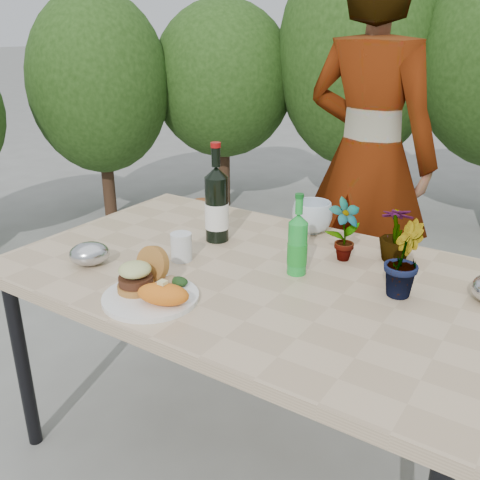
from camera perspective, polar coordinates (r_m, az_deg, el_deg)
The scene contains 16 objects.
ground at distance 2.17m, azimuth 1.25°, elevation -21.41°, with size 80.00×80.00×0.00m, color slate.
patio_table at distance 1.77m, azimuth 1.43°, elevation -4.84°, with size 1.60×1.00×0.75m.
dinner_plate at distance 1.58m, azimuth -9.51°, elevation -6.05°, with size 0.28×0.28×0.01m, color white.
burger_stack at distance 1.60m, azimuth -10.63°, elevation -3.58°, with size 0.11×0.16×0.11m.
sweet_potato at distance 1.50m, azimuth -8.19°, elevation -5.74°, with size 0.15×0.08×0.06m, color orange.
grilled_veg at distance 1.62m, azimuth -6.89°, elevation -4.34°, with size 0.08×0.05×0.03m.
wine_bottle at distance 1.94m, azimuth -2.50°, elevation 3.69°, with size 0.09×0.09×0.36m.
sparkling_water at distance 1.69m, azimuth 6.15°, elevation -0.55°, with size 0.06×0.06×0.27m.
plastic_cup at distance 1.81m, azimuth -6.27°, elevation -0.73°, with size 0.07×0.07×0.10m, color silver.
seedling_left at distance 1.81m, azimuth 11.06°, elevation 1.03°, with size 0.11×0.08×0.21m, color #1F501B.
seedling_mid at distance 1.61m, azimuth 16.93°, elevation -1.94°, with size 0.12×0.10×0.22m, color #29551D.
seedling_right at distance 1.85m, azimuth 16.33°, elevation 0.61°, with size 0.11×0.11×0.19m, color #20521C.
blue_bowl at distance 2.06m, azimuth 7.70°, elevation 2.45°, with size 0.15×0.15×0.12m, color silver.
foil_packet_left at distance 1.83m, azimuth -15.76°, elevation -1.42°, with size 0.13×0.11×0.08m, color #ACAFB3.
person at distance 2.63m, azimuth 13.51°, elevation 8.47°, with size 0.66×0.43×1.81m, color #926549.
terracotta_pot at distance 4.50m, azimuth -3.99°, elevation 3.40°, with size 0.17×0.17×0.14m.
Camera 1 is at (0.83, -1.35, 1.49)m, focal length 40.00 mm.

